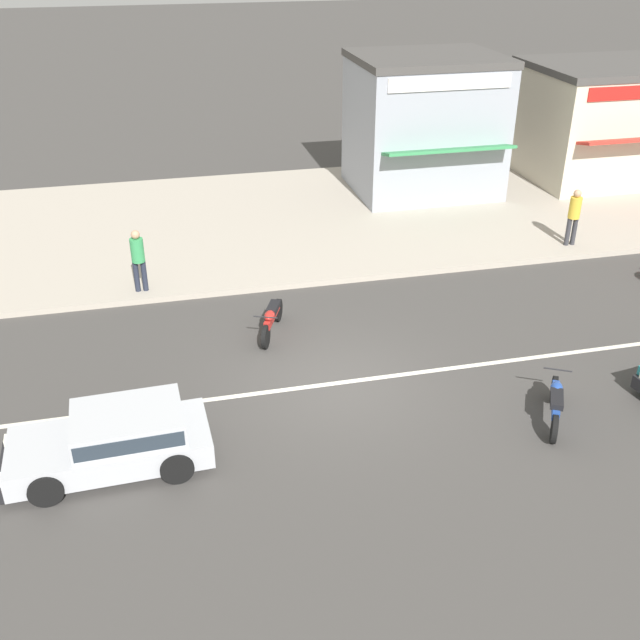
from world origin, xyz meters
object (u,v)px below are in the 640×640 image
pedestrian_mid_kerb (138,256)px  shopfront_mid_block (424,124)px  motorcycle_2 (555,402)px  motorcycle_1 (272,318)px  pedestrian_near_clock (574,213)px  hatchback_silver_2 (116,438)px  shopfront_corner_warung (608,120)px

pedestrian_mid_kerb → shopfront_mid_block: size_ratio=0.34×
motorcycle_2 → pedestrian_mid_kerb: pedestrian_mid_kerb is taller
motorcycle_1 → shopfront_mid_block: size_ratio=0.37×
pedestrian_near_clock → pedestrian_mid_kerb: bearing=-178.8°
motorcycle_1 → pedestrian_near_clock: size_ratio=1.05×
hatchback_silver_2 → pedestrian_near_clock: (13.12, 7.20, 0.56)m
pedestrian_near_clock → shopfront_corner_warung: shopfront_corner_warung is taller
hatchback_silver_2 → motorcycle_2: bearing=-3.9°
hatchback_silver_2 → pedestrian_mid_kerb: bearing=85.2°
hatchback_silver_2 → motorcycle_2: hatchback_silver_2 is taller
motorcycle_2 → pedestrian_mid_kerb: 10.85m
motorcycle_2 → shopfront_corner_warung: size_ratio=0.30×
hatchback_silver_2 → shopfront_corner_warung: size_ratio=0.63×
hatchback_silver_2 → motorcycle_1: 5.46m
motorcycle_2 → pedestrian_mid_kerb: size_ratio=1.05×
hatchback_silver_2 → pedestrian_mid_kerb: size_ratio=2.20×
hatchback_silver_2 → motorcycle_2: 8.40m
motorcycle_1 → pedestrian_mid_kerb: pedestrian_mid_kerb is taller
pedestrian_mid_kerb → hatchback_silver_2: bearing=-94.8°
pedestrian_mid_kerb → shopfront_mid_block: (9.98, 6.22, 1.34)m
shopfront_corner_warung → shopfront_mid_block: bearing=-179.9°
pedestrian_near_clock → shopfront_mid_block: bearing=113.3°
motorcycle_2 → pedestrian_near_clock: bearing=58.6°
hatchback_silver_2 → shopfront_corner_warung: 22.17m
hatchback_silver_2 → pedestrian_near_clock: bearing=28.8°
hatchback_silver_2 → motorcycle_1: size_ratio=2.06×
motorcycle_2 → shopfront_corner_warung: (9.38, 13.75, 1.78)m
pedestrian_near_clock → shopfront_corner_warung: size_ratio=0.29×
shopfront_mid_block → pedestrian_mid_kerb: bearing=-148.1°
hatchback_silver_2 → pedestrian_near_clock: pedestrian_near_clock is taller
motorcycle_2 → pedestrian_near_clock: size_ratio=1.03×
motorcycle_2 → pedestrian_mid_kerb: bearing=136.1°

